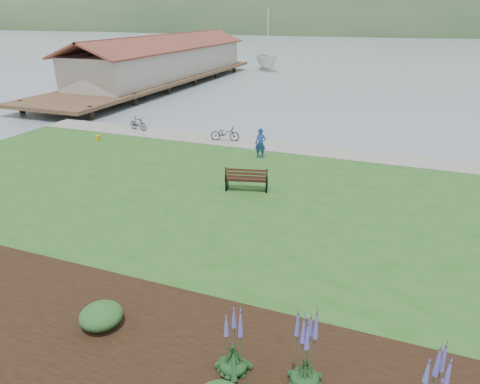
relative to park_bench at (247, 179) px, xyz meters
The scene contains 15 objects.
ground 0.97m from the park_bench, 98.01° to the left, with size 600.00×600.00×0.00m, color slate.
lawn 2.09m from the park_bench, 90.23° to the right, with size 34.00×20.00×0.40m, color #23551E.
shoreline_path 6.98m from the park_bench, 90.06° to the left, with size 34.00×2.20×0.03m, color gray.
garden_bed 10.21m from the park_bench, 72.93° to the right, with size 24.00×4.40×0.04m, color black.
far_hillside 171.23m from the park_bench, 83.29° to the left, with size 580.00×80.00×38.00m, color #33532F, non-canonical shape.
pier_pavilion 34.11m from the park_bench, 125.96° to the left, with size 8.00×36.00×5.40m.
park_bench is the anchor object (origin of this frame).
person 4.69m from the park_bench, 100.93° to the left, with size 0.69×0.48×1.91m, color navy.
bicycle_a 8.00m from the park_bench, 119.56° to the left, with size 1.77×0.62×0.93m, color black.
bicycle_b 12.64m from the park_bench, 144.96° to the left, with size 1.50×0.43×0.90m, color black.
sailboat 45.56m from the park_bench, 106.43° to the left, with size 9.75×9.93×25.71m, color silver.
pannier 12.02m from the park_bench, 159.46° to the left, with size 0.20×0.30×0.33m, color gold.
echium_0 10.35m from the park_bench, 71.49° to the right, with size 0.62×0.62×1.80m.
echium_1 10.77m from the park_bench, 63.35° to the right, with size 0.62×0.62×2.20m.
shrub_0 9.61m from the park_bench, 92.15° to the right, with size 1.08×1.08×0.54m, color #1E4C21.
Camera 1 is at (5.97, -16.47, 7.71)m, focal length 32.00 mm.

